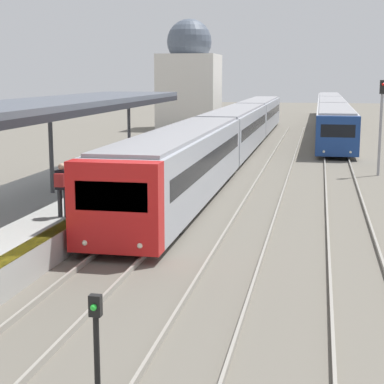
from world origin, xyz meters
name	(u,v)px	position (x,y,z in m)	size (l,w,h in m)	color
platform_canopy	(50,104)	(-4.08, 18.34, 4.13)	(4.00, 24.68, 3.40)	#4C515B
person_on_platform	(62,185)	(-2.15, 14.53, 1.84)	(0.40, 0.40, 1.66)	#2D2D33
train_near	(235,129)	(0.00, 38.92, 1.64)	(2.66, 52.27, 2.95)	red
train_far	(331,112)	(6.61, 61.40, 1.58)	(2.65, 50.73, 2.84)	navy
signal_post_near	(96,331)	(2.02, 5.82, 1.04)	(0.20, 0.21, 1.66)	black
signal_mast_far	(381,116)	(8.59, 30.70, 3.09)	(0.28, 0.29, 4.91)	gray
distant_domed_building	(189,79)	(-6.93, 57.79, 4.79)	(5.54, 5.54, 10.41)	silver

